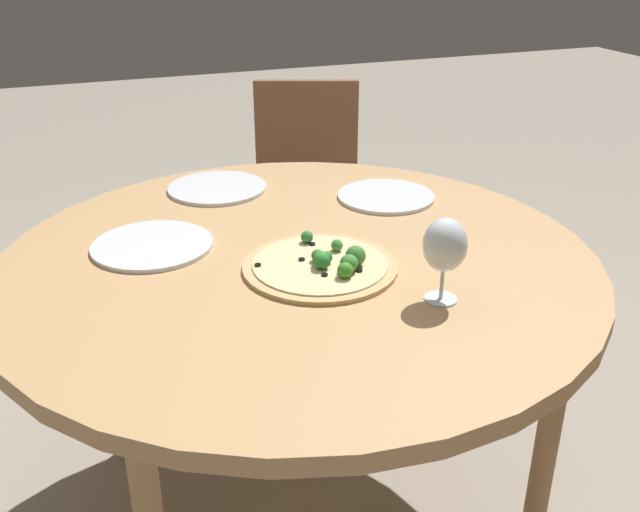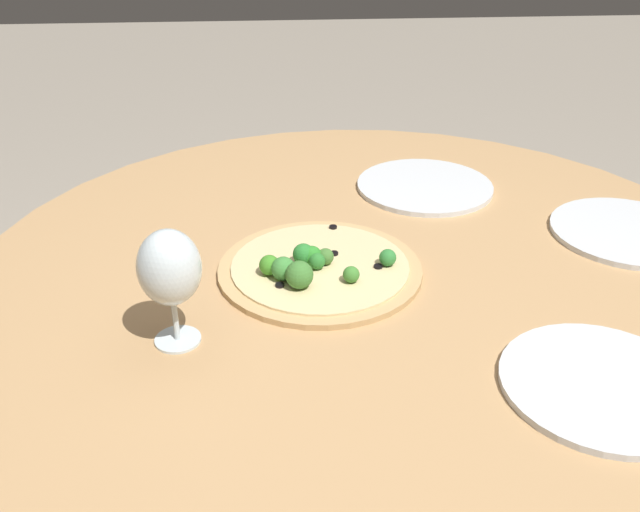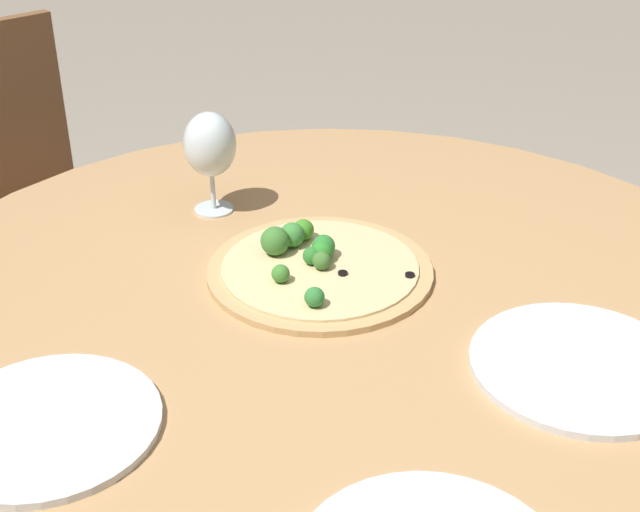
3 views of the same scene
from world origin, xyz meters
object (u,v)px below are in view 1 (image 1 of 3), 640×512
at_px(wine_glass, 445,246).
at_px(plate_side, 217,188).
at_px(plate_far, 152,245).
at_px(chair_2, 306,202).
at_px(pizza, 323,264).
at_px(plate_near, 386,196).

distance_m(wine_glass, plate_side, 0.82).
distance_m(wine_glass, plate_far, 0.68).
relative_size(chair_2, pizza, 2.79).
relative_size(chair_2, wine_glass, 5.37).
height_order(plate_near, plate_far, same).
height_order(chair_2, plate_far, chair_2).
bearing_deg(plate_far, chair_2, -39.14).
height_order(chair_2, pizza, chair_2).
xyz_separation_m(plate_near, plate_far, (-0.10, 0.63, -0.00)).
bearing_deg(plate_far, wine_glass, -132.34).
distance_m(chair_2, plate_side, 0.70).
height_order(plate_far, plate_side, same).
height_order(wine_glass, plate_side, wine_glass).
height_order(chair_2, wine_glass, wine_glass).
height_order(pizza, plate_far, pizza).
bearing_deg(plate_far, plate_near, -81.02).
height_order(pizza, wine_glass, wine_glass).
relative_size(wine_glass, plate_far, 0.63).
bearing_deg(plate_near, pizza, 137.84).
bearing_deg(plate_far, plate_side, -34.94).
xyz_separation_m(chair_2, plate_near, (-0.71, 0.02, 0.27)).
height_order(chair_2, plate_near, chair_2).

